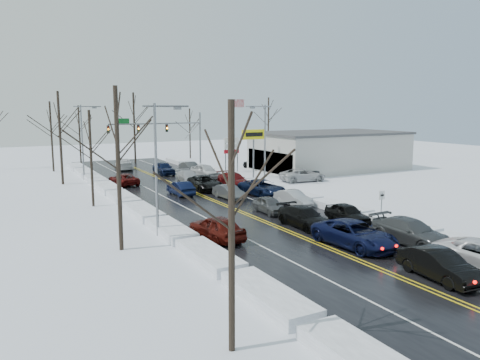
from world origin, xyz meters
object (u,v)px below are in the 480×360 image
tires_plus_sign (254,138)px  oncoming_car_0 (181,195)px  flagpole (235,126)px  traffic_signal_mast (166,131)px  dealership_building (329,151)px

tires_plus_sign → oncoming_car_0: bearing=-151.5°
tires_plus_sign → flagpole: size_ratio=0.60×
tires_plus_sign → flagpole: bearing=71.6°
traffic_signal_mast → dealership_building: traffic_signal_mast is taller
flagpole → dealership_building: (8.80, -12.00, -3.27)m
traffic_signal_mast → flagpole: (11.72, 2.01, 0.45)m
tires_plus_sign → dealership_building: tires_plus_sign is taller
traffic_signal_mast → tires_plus_sign: traffic_signal_mast is taller
flagpole → oncoming_car_0: (-16.89, -20.65, -5.93)m
dealership_building → traffic_signal_mast: bearing=154.1°
tires_plus_sign → dealership_building: size_ratio=0.29×
dealership_building → oncoming_car_0: dealership_building is taller
dealership_building → flagpole: bearing=126.3°
traffic_signal_mast → flagpole: flagpole is taller
tires_plus_sign → flagpole: 14.79m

